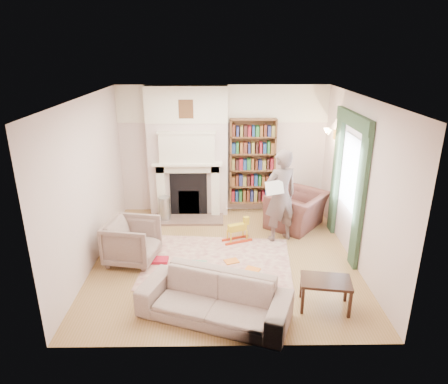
{
  "coord_description": "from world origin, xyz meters",
  "views": [
    {
      "loc": [
        -0.09,
        -6.3,
        3.54
      ],
      "look_at": [
        0.0,
        0.25,
        1.15
      ],
      "focal_mm": 32.0,
      "sensor_mm": 36.0,
      "label": 1
    }
  ],
  "objects_px": {
    "rocking_horse": "(237,230)",
    "armchair_left": "(132,241)",
    "man_reading": "(281,196)",
    "bookcase": "(252,162)",
    "armchair_reading": "(297,210)",
    "coffee_table": "(325,294)",
    "sofa": "(214,298)",
    "paraffin_heater": "(165,209)"
  },
  "relations": [
    {
      "from": "paraffin_heater",
      "to": "bookcase",
      "type": "bearing_deg",
      "value": 15.67
    },
    {
      "from": "armchair_left",
      "to": "bookcase",
      "type": "bearing_deg",
      "value": -35.18
    },
    {
      "from": "armchair_left",
      "to": "rocking_horse",
      "type": "relative_size",
      "value": 1.51
    },
    {
      "from": "sofa",
      "to": "man_reading",
      "type": "bearing_deg",
      "value": 82.68
    },
    {
      "from": "sofa",
      "to": "rocking_horse",
      "type": "height_order",
      "value": "sofa"
    },
    {
      "from": "armchair_reading",
      "to": "rocking_horse",
      "type": "distance_m",
      "value": 1.44
    },
    {
      "from": "bookcase",
      "to": "paraffin_heater",
      "type": "relative_size",
      "value": 3.36
    },
    {
      "from": "paraffin_heater",
      "to": "coffee_table",
      "type": "bearing_deg",
      "value": -48.94
    },
    {
      "from": "bookcase",
      "to": "sofa",
      "type": "distance_m",
      "value": 3.97
    },
    {
      "from": "rocking_horse",
      "to": "sofa",
      "type": "bearing_deg",
      "value": -121.71
    },
    {
      "from": "rocking_horse",
      "to": "armchair_left",
      "type": "bearing_deg",
      "value": 179.52
    },
    {
      "from": "bookcase",
      "to": "rocking_horse",
      "type": "distance_m",
      "value": 1.82
    },
    {
      "from": "armchair_reading",
      "to": "rocking_horse",
      "type": "relative_size",
      "value": 2.03
    },
    {
      "from": "paraffin_heater",
      "to": "rocking_horse",
      "type": "relative_size",
      "value": 0.99
    },
    {
      "from": "armchair_reading",
      "to": "sofa",
      "type": "bearing_deg",
      "value": 8.73
    },
    {
      "from": "armchair_left",
      "to": "man_reading",
      "type": "relative_size",
      "value": 0.46
    },
    {
      "from": "bookcase",
      "to": "paraffin_heater",
      "type": "xyz_separation_m",
      "value": [
        -1.9,
        -0.53,
        -0.9
      ]
    },
    {
      "from": "sofa",
      "to": "man_reading",
      "type": "distance_m",
      "value": 2.73
    },
    {
      "from": "paraffin_heater",
      "to": "armchair_reading",
      "type": "bearing_deg",
      "value": -6.12
    },
    {
      "from": "armchair_left",
      "to": "man_reading",
      "type": "distance_m",
      "value": 2.82
    },
    {
      "from": "armchair_reading",
      "to": "sofa",
      "type": "distance_m",
      "value": 3.4
    },
    {
      "from": "man_reading",
      "to": "rocking_horse",
      "type": "distance_m",
      "value": 1.05
    },
    {
      "from": "armchair_reading",
      "to": "coffee_table",
      "type": "height_order",
      "value": "armchair_reading"
    },
    {
      "from": "armchair_left",
      "to": "coffee_table",
      "type": "distance_m",
      "value": 3.31
    },
    {
      "from": "man_reading",
      "to": "bookcase",
      "type": "bearing_deg",
      "value": -95.95
    },
    {
      "from": "bookcase",
      "to": "man_reading",
      "type": "bearing_deg",
      "value": -73.67
    },
    {
      "from": "rocking_horse",
      "to": "armchair_reading",
      "type": "bearing_deg",
      "value": 7.16
    },
    {
      "from": "man_reading",
      "to": "coffee_table",
      "type": "xyz_separation_m",
      "value": [
        0.35,
        -2.16,
        -0.68
      ]
    },
    {
      "from": "sofa",
      "to": "coffee_table",
      "type": "bearing_deg",
      "value": 27.3
    },
    {
      "from": "armchair_reading",
      "to": "armchair_left",
      "type": "height_order",
      "value": "armchair_left"
    },
    {
      "from": "bookcase",
      "to": "armchair_reading",
      "type": "bearing_deg",
      "value": -43.67
    },
    {
      "from": "bookcase",
      "to": "armchair_reading",
      "type": "distance_m",
      "value": 1.45
    },
    {
      "from": "armchair_reading",
      "to": "bookcase",
      "type": "bearing_deg",
      "value": -95.37
    },
    {
      "from": "rocking_horse",
      "to": "man_reading",
      "type": "bearing_deg",
      "value": -15.3
    },
    {
      "from": "bookcase",
      "to": "armchair_left",
      "type": "distance_m",
      "value": 3.25
    },
    {
      "from": "bookcase",
      "to": "coffee_table",
      "type": "relative_size",
      "value": 2.64
    },
    {
      "from": "armchair_left",
      "to": "paraffin_heater",
      "type": "relative_size",
      "value": 1.52
    },
    {
      "from": "sofa",
      "to": "rocking_horse",
      "type": "relative_size",
      "value": 3.72
    },
    {
      "from": "paraffin_heater",
      "to": "rocking_horse",
      "type": "xyz_separation_m",
      "value": [
        1.5,
        -0.98,
        -0.03
      ]
    },
    {
      "from": "bookcase",
      "to": "coffee_table",
      "type": "xyz_separation_m",
      "value": [
        0.77,
        -3.59,
        -0.95
      ]
    },
    {
      "from": "rocking_horse",
      "to": "paraffin_heater",
      "type": "bearing_deg",
      "value": 125.47
    },
    {
      "from": "armchair_reading",
      "to": "sofa",
      "type": "relative_size",
      "value": 0.55
    }
  ]
}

